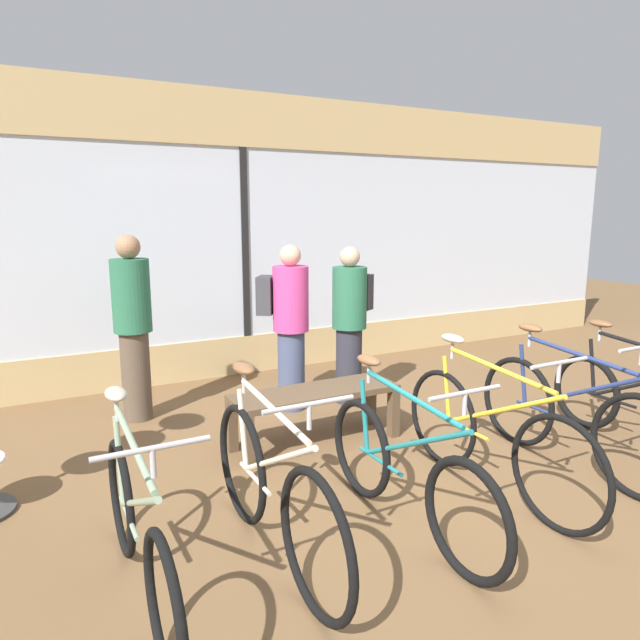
{
  "coord_description": "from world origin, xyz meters",
  "views": [
    {
      "loc": [
        -2.34,
        -2.89,
        1.91
      ],
      "look_at": [
        0.0,
        1.49,
        0.95
      ],
      "focal_mm": 32.0,
      "sensor_mm": 36.0,
      "label": 1
    }
  ],
  "objects_px": {
    "bicycle_far_left": "(138,534)",
    "customer_by_window": "(289,323)",
    "bicycle_left": "(272,491)",
    "bicycle_center_right": "(492,436)",
    "display_bench": "(315,400)",
    "bicycle_center_left": "(406,472)",
    "bicycle_right": "(571,417)",
    "customer_near_rack": "(133,324)",
    "customer_mid_floor": "(350,320)"
  },
  "relations": [
    {
      "from": "bicycle_far_left",
      "to": "customer_by_window",
      "type": "bearing_deg",
      "value": 50.24
    },
    {
      "from": "bicycle_left",
      "to": "bicycle_center_right",
      "type": "distance_m",
      "value": 1.62
    },
    {
      "from": "bicycle_left",
      "to": "display_bench",
      "type": "height_order",
      "value": "bicycle_left"
    },
    {
      "from": "customer_by_window",
      "to": "bicycle_far_left",
      "type": "bearing_deg",
      "value": -129.76
    },
    {
      "from": "bicycle_left",
      "to": "display_bench",
      "type": "distance_m",
      "value": 1.62
    },
    {
      "from": "bicycle_center_left",
      "to": "bicycle_center_right",
      "type": "relative_size",
      "value": 0.95
    },
    {
      "from": "bicycle_center_right",
      "to": "display_bench",
      "type": "height_order",
      "value": "bicycle_center_right"
    },
    {
      "from": "display_bench",
      "to": "customer_by_window",
      "type": "xyz_separation_m",
      "value": [
        0.17,
        0.87,
        0.48
      ]
    },
    {
      "from": "bicycle_center_left",
      "to": "bicycle_right",
      "type": "xyz_separation_m",
      "value": [
        1.59,
        0.11,
        0.03
      ]
    },
    {
      "from": "display_bench",
      "to": "customer_by_window",
      "type": "distance_m",
      "value": 1.01
    },
    {
      "from": "bicycle_right",
      "to": "display_bench",
      "type": "distance_m",
      "value": 1.96
    },
    {
      "from": "bicycle_right",
      "to": "customer_near_rack",
      "type": "distance_m",
      "value": 3.73
    },
    {
      "from": "bicycle_center_left",
      "to": "customer_near_rack",
      "type": "bearing_deg",
      "value": 111.47
    },
    {
      "from": "customer_near_rack",
      "to": "customer_by_window",
      "type": "xyz_separation_m",
      "value": [
        1.36,
        -0.42,
        -0.04
      ]
    },
    {
      "from": "bicycle_center_right",
      "to": "customer_mid_floor",
      "type": "height_order",
      "value": "customer_mid_floor"
    },
    {
      "from": "bicycle_left",
      "to": "customer_by_window",
      "type": "bearing_deg",
      "value": 62.76
    },
    {
      "from": "bicycle_center_left",
      "to": "display_bench",
      "type": "height_order",
      "value": "bicycle_center_left"
    },
    {
      "from": "bicycle_center_left",
      "to": "customer_near_rack",
      "type": "relative_size",
      "value": 1.0
    },
    {
      "from": "bicycle_center_right",
      "to": "customer_near_rack",
      "type": "height_order",
      "value": "customer_near_rack"
    },
    {
      "from": "bicycle_right",
      "to": "customer_mid_floor",
      "type": "bearing_deg",
      "value": 107.44
    },
    {
      "from": "customer_near_rack",
      "to": "customer_by_window",
      "type": "relative_size",
      "value": 1.06
    },
    {
      "from": "bicycle_left",
      "to": "customer_by_window",
      "type": "distance_m",
      "value": 2.49
    },
    {
      "from": "display_bench",
      "to": "customer_near_rack",
      "type": "xyz_separation_m",
      "value": [
        -1.19,
        1.29,
        0.51
      ]
    },
    {
      "from": "customer_near_rack",
      "to": "bicycle_right",
      "type": "bearing_deg",
      "value": -44.32
    },
    {
      "from": "bicycle_left",
      "to": "customer_by_window",
      "type": "relative_size",
      "value": 1.08
    },
    {
      "from": "bicycle_center_right",
      "to": "bicycle_right",
      "type": "bearing_deg",
      "value": 0.07
    },
    {
      "from": "bicycle_left",
      "to": "bicycle_right",
      "type": "relative_size",
      "value": 0.96
    },
    {
      "from": "bicycle_right",
      "to": "customer_mid_floor",
      "type": "xyz_separation_m",
      "value": [
        -0.66,
        2.09,
        0.44
      ]
    },
    {
      "from": "bicycle_center_left",
      "to": "customer_by_window",
      "type": "xyz_separation_m",
      "value": [
        0.3,
        2.28,
        0.49
      ]
    },
    {
      "from": "bicycle_left",
      "to": "customer_mid_floor",
      "type": "distance_m",
      "value": 2.77
    },
    {
      "from": "customer_near_rack",
      "to": "customer_mid_floor",
      "type": "height_order",
      "value": "customer_near_rack"
    },
    {
      "from": "bicycle_far_left",
      "to": "customer_mid_floor",
      "type": "xyz_separation_m",
      "value": [
        2.47,
        2.13,
        0.46
      ]
    },
    {
      "from": "bicycle_center_left",
      "to": "bicycle_center_right",
      "type": "distance_m",
      "value": 0.81
    },
    {
      "from": "bicycle_right",
      "to": "display_bench",
      "type": "xyz_separation_m",
      "value": [
        -1.46,
        1.3,
        -0.03
      ]
    },
    {
      "from": "bicycle_far_left",
      "to": "bicycle_right",
      "type": "relative_size",
      "value": 0.95
    },
    {
      "from": "display_bench",
      "to": "customer_by_window",
      "type": "height_order",
      "value": "customer_by_window"
    },
    {
      "from": "bicycle_left",
      "to": "bicycle_center_right",
      "type": "bearing_deg",
      "value": 0.31
    },
    {
      "from": "bicycle_right",
      "to": "customer_by_window",
      "type": "distance_m",
      "value": 2.56
    },
    {
      "from": "bicycle_right",
      "to": "customer_by_window",
      "type": "relative_size",
      "value": 1.12
    },
    {
      "from": "bicycle_far_left",
      "to": "bicycle_left",
      "type": "xyz_separation_m",
      "value": [
        0.72,
        0.03,
        0.03
      ]
    },
    {
      "from": "customer_by_window",
      "to": "display_bench",
      "type": "bearing_deg",
      "value": -101.3
    },
    {
      "from": "bicycle_right",
      "to": "customer_by_window",
      "type": "bearing_deg",
      "value": 120.69
    },
    {
      "from": "customer_by_window",
      "to": "bicycle_left",
      "type": "bearing_deg",
      "value": -117.24
    },
    {
      "from": "display_bench",
      "to": "bicycle_right",
      "type": "bearing_deg",
      "value": -41.62
    },
    {
      "from": "customer_mid_floor",
      "to": "customer_near_rack",
      "type": "bearing_deg",
      "value": 165.97
    },
    {
      "from": "bicycle_far_left",
      "to": "customer_near_rack",
      "type": "bearing_deg",
      "value": 79.64
    },
    {
      "from": "bicycle_center_right",
      "to": "display_bench",
      "type": "xyz_separation_m",
      "value": [
        -0.67,
        1.3,
        -0.03
      ]
    },
    {
      "from": "bicycle_center_left",
      "to": "bicycle_center_right",
      "type": "height_order",
      "value": "bicycle_center_right"
    },
    {
      "from": "customer_by_window",
      "to": "customer_mid_floor",
      "type": "relative_size",
      "value": 1.02
    },
    {
      "from": "customer_mid_floor",
      "to": "customer_by_window",
      "type": "bearing_deg",
      "value": 172.62
    }
  ]
}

